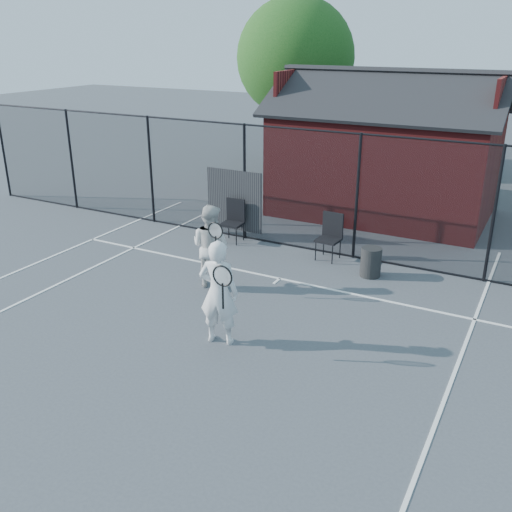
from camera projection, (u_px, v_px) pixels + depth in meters
The scene contains 10 objects.
ground at pixel (206, 338), 10.15m from camera, with size 80.00×80.00×0.00m, color #474C51.
court_lines at pixel (161, 375), 9.06m from camera, with size 11.02×18.00×0.01m.
fence at pixel (305, 193), 13.86m from camera, with size 22.04×3.00×3.00m.
clubhouse at pixel (385, 160), 16.74m from camera, with size 6.50×4.36×4.19m.
tree_left at pixel (296, 58), 21.69m from camera, with size 4.48×4.48×6.44m.
player_front at pixel (219, 292), 9.71m from camera, with size 0.89×0.69×1.89m.
player_back at pixel (211, 246), 11.97m from camera, with size 0.99×0.75×1.80m.
chair_left at pixel (232, 222), 14.67m from camera, with size 0.52×0.54×1.08m, color black.
chair_right at pixel (328, 238), 13.51m from camera, with size 0.52×0.55×1.09m, color black.
waste_bin at pixel (371, 262), 12.65m from camera, with size 0.46×0.46×0.67m, color #242424.
Camera 1 is at (4.98, -7.45, 5.07)m, focal length 40.00 mm.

